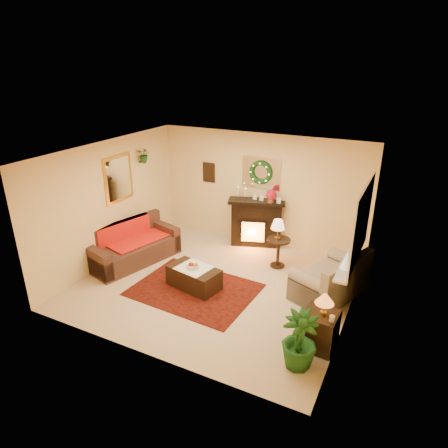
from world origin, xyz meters
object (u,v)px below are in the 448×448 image
at_px(end_table_square, 320,332).
at_px(sofa, 133,243).
at_px(loveseat, 331,274).
at_px(fireplace, 256,223).
at_px(coffee_table, 194,277).
at_px(side_table_round, 278,252).

bearing_deg(end_table_square, sofa, 167.24).
distance_m(sofa, loveseat, 4.14).
bearing_deg(fireplace, coffee_table, -116.87).
xyz_separation_m(fireplace, end_table_square, (2.26, -2.96, -0.28)).
distance_m(sofa, fireplace, 2.85).
bearing_deg(fireplace, side_table_round, -62.91).
relative_size(side_table_round, coffee_table, 0.64).
bearing_deg(end_table_square, loveseat, 97.33).
height_order(side_table_round, coffee_table, side_table_round).
xyz_separation_m(fireplace, side_table_round, (0.83, -0.80, -0.23)).
distance_m(loveseat, end_table_square, 1.57).
distance_m(side_table_round, end_table_square, 2.58).
height_order(end_table_square, coffee_table, end_table_square).
bearing_deg(side_table_round, coffee_table, -127.34).
xyz_separation_m(loveseat, side_table_round, (-1.23, 0.60, -0.10)).
height_order(fireplace, end_table_square, fireplace).
height_order(loveseat, coffee_table, loveseat).
bearing_deg(fireplace, sofa, -154.65).
xyz_separation_m(sofa, side_table_round, (2.87, 1.18, -0.10)).
distance_m(fireplace, coffee_table, 2.37).
relative_size(loveseat, side_table_round, 2.30).
xyz_separation_m(sofa, coffee_table, (1.71, -0.34, -0.22)).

